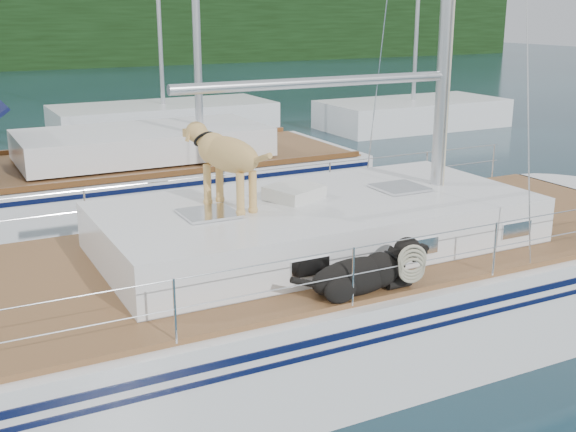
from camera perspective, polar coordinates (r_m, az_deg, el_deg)
ground at (r=8.96m, az=-2.29°, el=-10.61°), size 120.00×120.00×0.00m
main_sailboat at (r=8.71m, az=-1.79°, el=-6.51°), size 12.00×3.81×14.01m
neighbor_sailboat at (r=14.59m, az=-15.29°, el=2.07°), size 11.00×3.50×13.30m
bg_boat_center at (r=24.66m, az=-9.78°, el=7.59°), size 7.20×3.00×11.65m
bg_boat_east at (r=25.68m, az=9.81°, el=7.93°), size 6.40×3.00×11.65m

